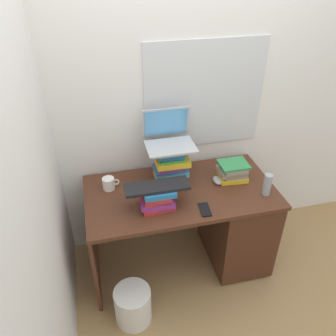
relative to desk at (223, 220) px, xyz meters
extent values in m
plane|color=#9E7A4C|center=(-0.34, 0.03, -0.40)|extent=(6.00, 6.00, 0.00)
cube|color=white|center=(-0.34, 0.42, 0.90)|extent=(6.00, 0.05, 2.60)
cube|color=silver|center=(-0.07, 0.39, 0.88)|extent=(0.90, 0.01, 0.80)
cube|color=silver|center=(-1.20, 0.03, 0.90)|extent=(0.05, 6.00, 2.60)
cube|color=#4C2819|center=(-0.34, 0.03, 0.32)|extent=(1.36, 0.70, 0.03)
cube|color=#4C2819|center=(-1.01, 0.03, -0.05)|extent=(0.02, 0.65, 0.70)
cube|color=#4C2819|center=(0.32, 0.03, -0.05)|extent=(0.02, 0.65, 0.70)
cube|color=#442416|center=(0.11, -0.01, -0.05)|extent=(0.41, 0.60, 0.67)
cube|color=#2672B2|center=(-0.39, 0.17, 0.35)|extent=(0.21, 0.18, 0.03)
cube|color=orange|center=(-0.39, 0.16, 0.38)|extent=(0.22, 0.15, 0.03)
cube|color=teal|center=(-0.38, 0.16, 0.41)|extent=(0.25, 0.14, 0.03)
cube|color=#2672B2|center=(-0.38, 0.17, 0.44)|extent=(0.24, 0.13, 0.03)
cube|color=#8C338C|center=(-0.39, 0.17, 0.47)|extent=(0.20, 0.18, 0.04)
cube|color=yellow|center=(-0.37, 0.16, 0.51)|extent=(0.24, 0.19, 0.04)
cube|color=#338C4C|center=(-0.38, 0.17, 0.54)|extent=(0.17, 0.18, 0.02)
cube|color=#2672B2|center=(-0.39, 0.16, 0.56)|extent=(0.20, 0.14, 0.03)
cube|color=gray|center=(-0.38, 0.15, 0.60)|extent=(0.21, 0.14, 0.03)
cube|color=#B22D33|center=(-0.54, -0.10, 0.35)|extent=(0.22, 0.19, 0.03)
cube|color=#8C338C|center=(-0.54, -0.10, 0.38)|extent=(0.24, 0.19, 0.03)
cube|color=#B22D33|center=(-0.55, -0.10, 0.41)|extent=(0.19, 0.18, 0.02)
cube|color=#B22D33|center=(-0.54, -0.10, 0.43)|extent=(0.18, 0.20, 0.03)
cube|color=#2672B2|center=(-0.53, -0.11, 0.47)|extent=(0.21, 0.17, 0.04)
cube|color=yellow|center=(0.07, 0.07, 0.35)|extent=(0.22, 0.16, 0.03)
cube|color=gray|center=(0.09, 0.08, 0.38)|extent=(0.18, 0.16, 0.02)
cube|color=gray|center=(0.06, 0.08, 0.41)|extent=(0.20, 0.16, 0.03)
cube|color=gray|center=(0.07, 0.07, 0.44)|extent=(0.17, 0.16, 0.03)
cube|color=#338C4C|center=(0.07, 0.07, 0.46)|extent=(0.21, 0.17, 0.02)
cube|color=#B7BABF|center=(-0.38, 0.16, 0.62)|extent=(0.34, 0.24, 0.01)
cube|color=#B7BABF|center=(-0.38, 0.30, 0.74)|extent=(0.34, 0.05, 0.23)
cube|color=#59A5E5|center=(-0.38, 0.30, 0.75)|extent=(0.31, 0.04, 0.20)
cube|color=black|center=(-0.54, -0.10, 0.50)|extent=(0.42, 0.14, 0.02)
ellipsoid|color=#A5A8AD|center=(-0.05, 0.06, 0.35)|extent=(0.06, 0.10, 0.04)
cylinder|color=white|center=(-0.84, 0.17, 0.38)|extent=(0.09, 0.09, 0.09)
torus|color=white|center=(-0.78, 0.17, 0.38)|extent=(0.05, 0.01, 0.05)
cylinder|color=#999EA5|center=(0.23, -0.15, 0.41)|extent=(0.06, 0.06, 0.16)
cube|color=black|center=(-0.24, -0.22, 0.34)|extent=(0.08, 0.14, 0.01)
cylinder|color=silver|center=(-0.79, -0.40, -0.26)|extent=(0.25, 0.25, 0.28)
camera|label=1|loc=(-0.89, -1.84, 1.82)|focal=36.53mm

